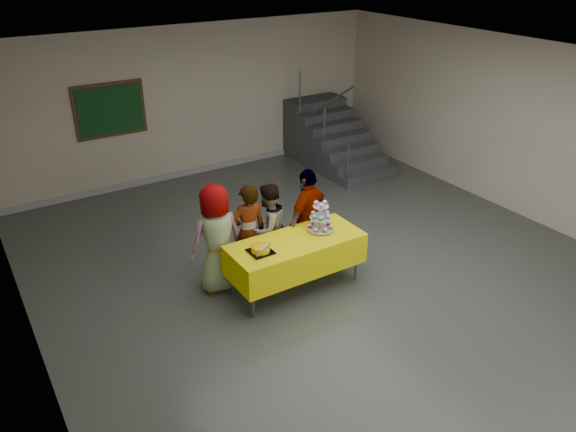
# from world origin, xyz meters

# --- Properties ---
(room_shell) EXTENTS (10.00, 10.04, 3.02)m
(room_shell) POSITION_xyz_m (0.00, 0.02, 2.13)
(room_shell) COLOR #4C514C
(room_shell) RESTS_ON ground
(bake_table) EXTENTS (1.88, 0.78, 0.77)m
(bake_table) POSITION_xyz_m (-0.67, 0.27, 0.56)
(bake_table) COLOR #595960
(bake_table) RESTS_ON ground
(cupcake_stand) EXTENTS (0.38, 0.38, 0.44)m
(cupcake_stand) POSITION_xyz_m (-0.22, 0.32, 0.94)
(cupcake_stand) COLOR silver
(cupcake_stand) RESTS_ON bake_table
(bear_cake) EXTENTS (0.32, 0.36, 0.12)m
(bear_cake) POSITION_xyz_m (-1.23, 0.24, 0.83)
(bear_cake) COLOR black
(bear_cake) RESTS_ON bake_table
(schoolchild_a) EXTENTS (0.78, 0.53, 1.56)m
(schoolchild_a) POSITION_xyz_m (-1.56, 0.87, 0.78)
(schoolchild_a) COLOR slate
(schoolchild_a) RESTS_ON ground
(schoolchild_b) EXTENTS (0.56, 0.40, 1.45)m
(schoolchild_b) POSITION_xyz_m (-1.07, 0.88, 0.72)
(schoolchild_b) COLOR slate
(schoolchild_b) RESTS_ON ground
(schoolchild_c) EXTENTS (0.78, 0.68, 1.37)m
(schoolchild_c) POSITION_xyz_m (-0.73, 0.90, 0.68)
(schoolchild_c) COLOR slate
(schoolchild_c) RESTS_ON ground
(schoolchild_d) EXTENTS (0.96, 0.66, 1.51)m
(schoolchild_d) POSITION_xyz_m (-0.11, 0.79, 0.75)
(schoolchild_d) COLOR slate
(schoolchild_d) RESTS_ON ground
(staircase) EXTENTS (1.30, 2.40, 2.04)m
(staircase) POSITION_xyz_m (2.70, 4.13, 0.49)
(staircase) COLOR #424447
(staircase) RESTS_ON ground
(noticeboard) EXTENTS (1.30, 0.05, 1.00)m
(noticeboard) POSITION_xyz_m (-1.70, 4.96, 1.60)
(noticeboard) COLOR #472B16
(noticeboard) RESTS_ON ground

